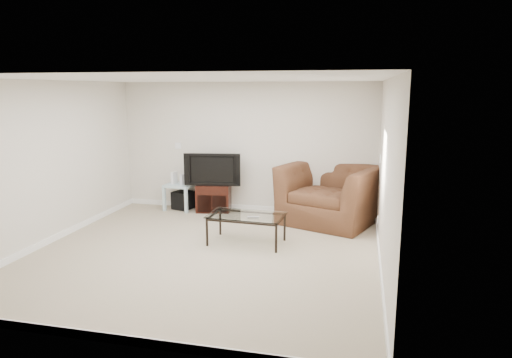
% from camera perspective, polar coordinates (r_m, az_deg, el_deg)
% --- Properties ---
extents(floor, '(5.00, 5.00, 0.00)m').
position_cam_1_polar(floor, '(6.82, -6.47, -9.18)').
color(floor, tan).
rests_on(floor, ground).
extents(ceiling, '(5.00, 5.00, 0.00)m').
position_cam_1_polar(ceiling, '(6.40, -6.96, 12.32)').
color(ceiling, white).
rests_on(ceiling, ground).
extents(wall_back, '(5.00, 0.02, 2.50)m').
position_cam_1_polar(wall_back, '(8.86, -1.26, 3.95)').
color(wall_back, silver).
rests_on(wall_back, ground).
extents(wall_left, '(0.02, 5.00, 2.50)m').
position_cam_1_polar(wall_left, '(7.70, -24.52, 1.85)').
color(wall_left, silver).
rests_on(wall_left, ground).
extents(wall_right, '(0.02, 5.00, 2.50)m').
position_cam_1_polar(wall_right, '(6.13, 15.89, 0.28)').
color(wall_right, silver).
rests_on(wall_right, ground).
extents(plate_back, '(0.12, 0.02, 0.12)m').
position_cam_1_polar(plate_back, '(9.29, -9.69, 4.13)').
color(plate_back, white).
rests_on(plate_back, wall_back).
extents(plate_right_switch, '(0.02, 0.09, 0.13)m').
position_cam_1_polar(plate_right_switch, '(7.70, 15.27, 2.47)').
color(plate_right_switch, white).
rests_on(plate_right_switch, wall_right).
extents(plate_right_outlet, '(0.02, 0.08, 0.12)m').
position_cam_1_polar(plate_right_outlet, '(7.61, 14.98, -4.95)').
color(plate_right_outlet, white).
rests_on(plate_right_outlet, wall_right).
extents(tv_stand, '(0.70, 0.54, 0.54)m').
position_cam_1_polar(tv_stand, '(8.99, -5.29, -2.33)').
color(tv_stand, black).
rests_on(tv_stand, floor).
extents(dvd_player, '(0.43, 0.33, 0.05)m').
position_cam_1_polar(dvd_player, '(8.92, -5.35, -1.26)').
color(dvd_player, black).
rests_on(dvd_player, tv_stand).
extents(television, '(1.03, 0.35, 0.63)m').
position_cam_1_polar(television, '(8.85, -5.38, 1.30)').
color(television, black).
rests_on(television, tv_stand).
extents(side_table, '(0.59, 0.59, 0.52)m').
position_cam_1_polar(side_table, '(9.23, -9.36, -2.16)').
color(side_table, silver).
rests_on(side_table, floor).
extents(subwoofer, '(0.43, 0.43, 0.35)m').
position_cam_1_polar(subwoofer, '(9.25, -9.11, -2.60)').
color(subwoofer, black).
rests_on(subwoofer, floor).
extents(game_console, '(0.07, 0.18, 0.24)m').
position_cam_1_polar(game_console, '(9.20, -10.20, 0.15)').
color(game_console, white).
rests_on(game_console, side_table).
extents(game_case, '(0.07, 0.16, 0.20)m').
position_cam_1_polar(game_case, '(9.11, -9.14, -0.02)').
color(game_case, silver).
rests_on(game_case, side_table).
extents(recliner, '(1.84, 1.52, 1.38)m').
position_cam_1_polar(recliner, '(8.23, 9.19, -0.70)').
color(recliner, '#51351E').
rests_on(recliner, floor).
extents(coffee_table, '(1.20, 0.72, 0.46)m').
position_cam_1_polar(coffee_table, '(7.12, -1.19, -6.28)').
color(coffee_table, black).
rests_on(coffee_table, floor).
extents(remote, '(0.19, 0.09, 0.02)m').
position_cam_1_polar(remote, '(6.88, -0.34, -4.80)').
color(remote, '#B2B2B7').
rests_on(remote, coffee_table).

